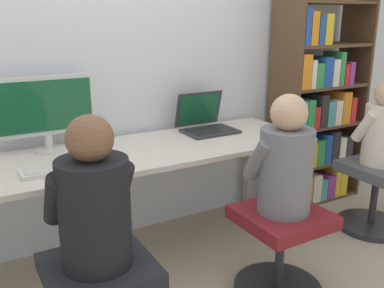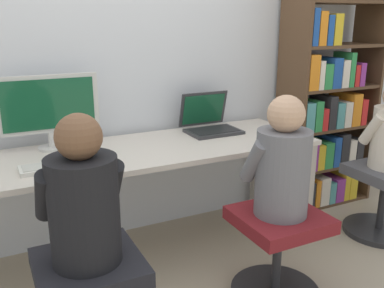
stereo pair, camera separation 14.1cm
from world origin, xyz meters
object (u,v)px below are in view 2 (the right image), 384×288
(person_at_monitor, at_px, (83,199))
(office_chair_right, at_px, (278,249))
(laptop, at_px, (210,124))
(keyboard, at_px, (60,166))
(office_chair_side, at_px, (383,196))
(person_at_laptop, at_px, (282,164))
(desktop_monitor, at_px, (49,109))
(bookshelf, at_px, (326,100))

(person_at_monitor, bearing_deg, office_chair_right, -0.26)
(laptop, distance_m, keyboard, 1.08)
(office_chair_right, xyz_separation_m, office_chair_side, (1.08, 0.25, 0.00))
(keyboard, height_order, person_at_laptop, person_at_laptop)
(laptop, distance_m, office_chair_right, 0.98)
(person_at_monitor, bearing_deg, desktop_monitor, 88.44)
(laptop, distance_m, office_chair_side, 1.28)
(bookshelf, bearing_deg, desktop_monitor, 178.02)
(laptop, bearing_deg, keyboard, -163.80)
(office_chair_right, distance_m, bookshelf, 1.46)
(office_chair_right, bearing_deg, bookshelf, 38.51)
(office_chair_right, xyz_separation_m, person_at_laptop, (0.00, 0.00, 0.48))
(office_chair_right, distance_m, person_at_monitor, 1.09)
(person_at_laptop, relative_size, office_chair_side, 1.27)
(office_chair_right, distance_m, person_at_laptop, 0.48)
(laptop, distance_m, person_at_laptop, 0.85)
(desktop_monitor, xyz_separation_m, office_chair_side, (2.04, -0.66, -0.67))
(desktop_monitor, relative_size, laptop, 1.65)
(office_chair_right, bearing_deg, person_at_monitor, 179.74)
(laptop, relative_size, office_chair_side, 0.71)
(office_chair_right, relative_size, office_chair_side, 1.00)
(laptop, bearing_deg, person_at_laptop, -93.79)
(desktop_monitor, relative_size, bookshelf, 0.30)
(person_at_laptop, xyz_separation_m, office_chair_side, (1.08, 0.24, -0.48))
(office_chair_side, bearing_deg, office_chair_right, -167.14)
(laptop, distance_m, person_at_monitor, 1.34)
(person_at_monitor, distance_m, person_at_laptop, 0.98)
(laptop, height_order, person_at_laptop, person_at_laptop)
(laptop, relative_size, keyboard, 0.89)
(keyboard, height_order, person_at_monitor, person_at_monitor)
(office_chair_right, bearing_deg, keyboard, 150.86)
(laptop, height_order, office_chair_side, laptop)
(person_at_monitor, relative_size, bookshelf, 0.33)
(person_at_monitor, xyz_separation_m, office_chair_side, (2.06, 0.24, -0.48))
(laptop, bearing_deg, office_chair_right, -93.77)
(keyboard, distance_m, office_chair_right, 1.21)
(person_at_monitor, bearing_deg, bookshelf, 22.26)
(person_at_laptop, bearing_deg, keyboard, 151.05)
(keyboard, distance_m, office_chair_side, 2.13)
(desktop_monitor, distance_m, person_at_laptop, 1.33)
(desktop_monitor, height_order, office_chair_side, desktop_monitor)
(office_chair_right, xyz_separation_m, bookshelf, (1.05, 0.84, 0.57))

